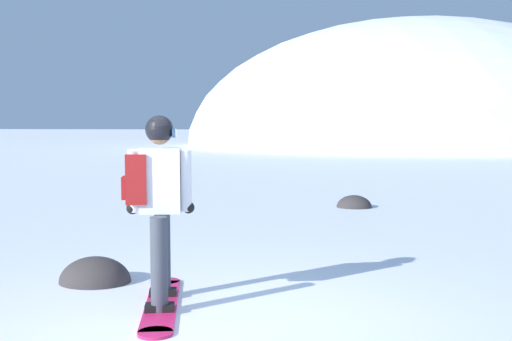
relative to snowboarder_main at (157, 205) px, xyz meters
The scene contains 5 objects.
ground_plane 1.28m from the snowboarder_main, 45.20° to the right, with size 300.00×300.00×0.00m, color white.
ridge_peak_main 40.38m from the snowboarder_main, 82.38° to the left, with size 32.10×28.89×17.80m.
snowboarder_main is the anchor object (origin of this frame).
rock_dark 1.46m from the snowboarder_main, 143.42° to the left, with size 0.75×0.64×0.52m.
rock_small 7.10m from the snowboarder_main, 76.14° to the left, with size 0.69×0.58×0.48m.
Camera 1 is at (1.16, -4.57, 1.65)m, focal length 43.00 mm.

